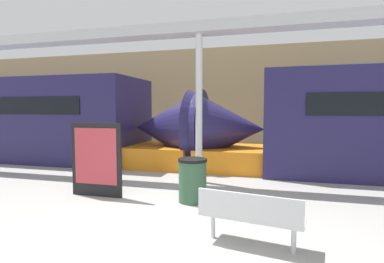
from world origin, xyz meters
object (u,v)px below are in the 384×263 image
trash_bin (193,180)px  support_column_near (199,109)px  poster_board (96,159)px  bench_near (250,214)px

trash_bin → support_column_near: size_ratio=0.24×
poster_board → support_column_near: 2.91m
trash_bin → support_column_near: 2.30m
bench_near → poster_board: (-3.52, 1.66, 0.36)m
poster_board → support_column_near: bearing=45.0°
bench_near → poster_board: poster_board is taller
support_column_near → bench_near: bearing=-65.6°
bench_near → poster_board: bearing=164.7°
trash_bin → poster_board: 2.23m
support_column_near → trash_bin: bearing=-80.6°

